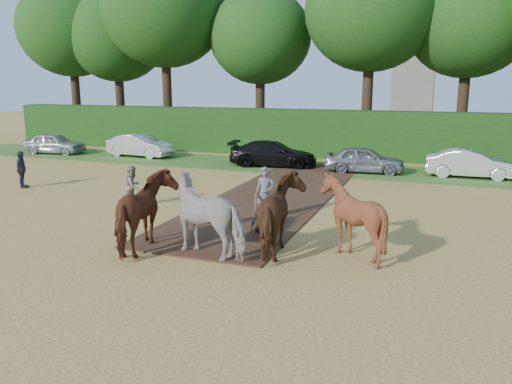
% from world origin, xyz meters
% --- Properties ---
extents(ground, '(120.00, 120.00, 0.00)m').
position_xyz_m(ground, '(0.00, 0.00, 0.00)').
color(ground, gold).
rests_on(ground, ground).
extents(earth_strip, '(4.50, 17.00, 0.05)m').
position_xyz_m(earth_strip, '(1.50, 7.00, 0.03)').
color(earth_strip, '#472D1C').
rests_on(earth_strip, ground).
extents(grass_verge, '(50.00, 5.00, 0.03)m').
position_xyz_m(grass_verge, '(0.00, 14.00, 0.01)').
color(grass_verge, '#38601E').
rests_on(grass_verge, ground).
extents(hedgerow, '(46.00, 1.60, 3.00)m').
position_xyz_m(hedgerow, '(0.00, 18.50, 1.50)').
color(hedgerow, '#14380F').
rests_on(hedgerow, ground).
extents(spectator_near, '(0.66, 0.82, 1.58)m').
position_xyz_m(spectator_near, '(-3.12, 3.03, 0.79)').
color(spectator_near, '#A08F7D').
rests_on(spectator_near, ground).
extents(spectator_far, '(0.83, 1.07, 1.69)m').
position_xyz_m(spectator_far, '(-9.84, 4.21, 0.85)').
color(spectator_far, '#272A34').
rests_on(spectator_far, ground).
extents(plough_team, '(7.45, 6.00, 2.23)m').
position_xyz_m(plough_team, '(2.99, -0.40, 1.11)').
color(plough_team, '#612E18').
rests_on(plough_team, ground).
extents(parked_cars, '(35.70, 3.15, 1.46)m').
position_xyz_m(parked_cars, '(1.00, 13.98, 0.71)').
color(parked_cars, '#B3B5BA').
rests_on(parked_cars, ground).
extents(treeline, '(48.70, 10.60, 14.21)m').
position_xyz_m(treeline, '(-1.69, 21.69, 8.97)').
color(treeline, '#382616').
rests_on(treeline, ground).
extents(church, '(5.20, 5.20, 27.00)m').
position_xyz_m(church, '(4.00, 55.00, 13.73)').
color(church, slate).
rests_on(church, ground).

